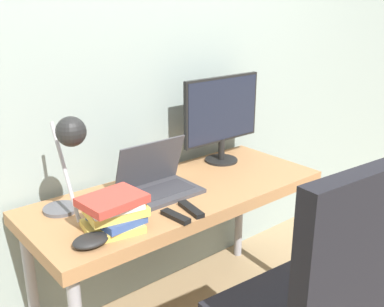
{
  "coord_description": "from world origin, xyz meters",
  "views": [
    {
      "loc": [
        -1.22,
        -1.27,
        1.6
      ],
      "look_at": [
        0.06,
        0.27,
        0.91
      ],
      "focal_mm": 42.0,
      "sensor_mm": 36.0,
      "label": 1
    }
  ],
  "objects_px": {
    "book_stack": "(114,212)",
    "game_controller": "(91,240)",
    "office_chair": "(318,302)",
    "monitor": "(222,114)",
    "desk_lamp": "(69,149)",
    "laptop": "(157,183)"
  },
  "relations": [
    {
      "from": "desk_lamp",
      "to": "game_controller",
      "type": "distance_m",
      "value": 0.36
    },
    {
      "from": "book_stack",
      "to": "desk_lamp",
      "type": "bearing_deg",
      "value": 122.53
    },
    {
      "from": "monitor",
      "to": "book_stack",
      "type": "distance_m",
      "value": 0.95
    },
    {
      "from": "book_stack",
      "to": "monitor",
      "type": "bearing_deg",
      "value": 19.72
    },
    {
      "from": "office_chair",
      "to": "book_stack",
      "type": "relative_size",
      "value": 4.18
    },
    {
      "from": "monitor",
      "to": "office_chair",
      "type": "height_order",
      "value": "monitor"
    },
    {
      "from": "laptop",
      "to": "book_stack",
      "type": "relative_size",
      "value": 1.32
    },
    {
      "from": "game_controller",
      "to": "desk_lamp",
      "type": "bearing_deg",
      "value": 79.61
    },
    {
      "from": "laptop",
      "to": "monitor",
      "type": "xyz_separation_m",
      "value": [
        0.54,
        0.13,
        0.22
      ]
    },
    {
      "from": "laptop",
      "to": "game_controller",
      "type": "bearing_deg",
      "value": -153.57
    },
    {
      "from": "desk_lamp",
      "to": "game_controller",
      "type": "relative_size",
      "value": 3.24
    },
    {
      "from": "laptop",
      "to": "office_chair",
      "type": "relative_size",
      "value": 0.32
    },
    {
      "from": "office_chair",
      "to": "game_controller",
      "type": "bearing_deg",
      "value": 127.95
    },
    {
      "from": "monitor",
      "to": "game_controller",
      "type": "distance_m",
      "value": 1.1
    },
    {
      "from": "desk_lamp",
      "to": "game_controller",
      "type": "bearing_deg",
      "value": -100.39
    },
    {
      "from": "book_stack",
      "to": "game_controller",
      "type": "xyz_separation_m",
      "value": [
        -0.14,
        -0.05,
        -0.05
      ]
    },
    {
      "from": "office_chair",
      "to": "book_stack",
      "type": "xyz_separation_m",
      "value": [
        -0.38,
        0.71,
        0.19
      ]
    },
    {
      "from": "desk_lamp",
      "to": "office_chair",
      "type": "xyz_separation_m",
      "value": [
        0.47,
        -0.86,
        -0.44
      ]
    },
    {
      "from": "book_stack",
      "to": "game_controller",
      "type": "bearing_deg",
      "value": -158.65
    },
    {
      "from": "laptop",
      "to": "monitor",
      "type": "height_order",
      "value": "monitor"
    },
    {
      "from": "monitor",
      "to": "game_controller",
      "type": "height_order",
      "value": "monitor"
    },
    {
      "from": "office_chair",
      "to": "game_controller",
      "type": "height_order",
      "value": "office_chair"
    }
  ]
}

